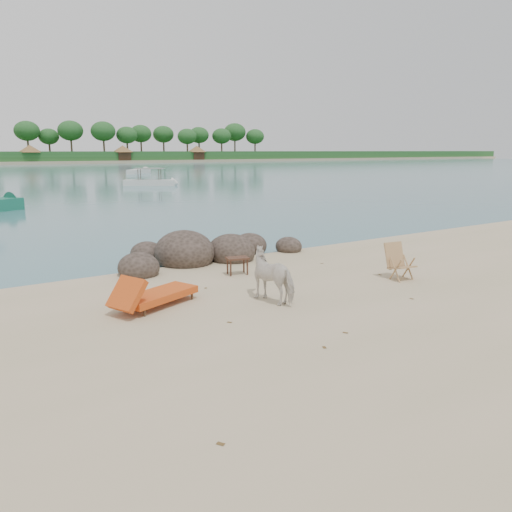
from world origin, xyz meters
The scene contains 8 objects.
boulders centered at (0.46, 6.21, 0.25)m, with size 6.39×2.91×1.33m.
cow centered at (-0.05, 1.56, 0.59)m, with size 0.63×1.39×1.18m, color white.
side_table centered at (0.49, 4.07, 0.24)m, with size 0.59×0.38×0.48m, color #351D15, non-canonical shape.
lounge_chair centered at (-2.37, 2.66, 0.33)m, with size 2.21×0.77×0.66m, color #C14416, non-canonical shape.
deck_chair centered at (3.81, 1.25, 0.47)m, with size 0.60×0.66×0.95m, color tan, non-canonical shape.
boat_mid centered at (12.13, 39.98, 1.38)m, with size 5.65×1.27×2.76m, color silver, non-canonical shape.
boat_far centered at (20.60, 65.92, 0.37)m, with size 6.44×1.45×0.75m, color silver, non-canonical shape.
dead_leaves centered at (0.82, 0.69, 0.00)m, with size 8.38×7.06×0.00m.
Camera 1 is at (-6.34, -7.25, 3.35)m, focal length 35.00 mm.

